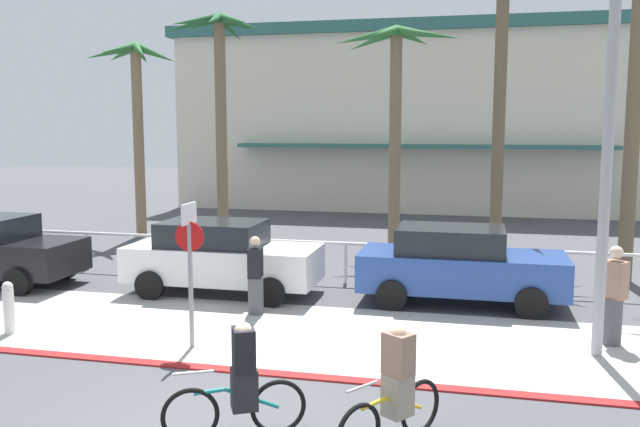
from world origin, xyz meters
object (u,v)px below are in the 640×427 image
Objects in this scene: streetlight_curb at (613,100)px; palm_tree_2 at (219,67)px; palm_tree_4 at (503,8)px; pedestrian_1 at (614,299)px; cyclist_yellow_1 at (395,389)px; pedestrian_0 at (256,279)px; car_blue_2 at (459,265)px; car_white_1 at (221,257)px; palm_tree_1 at (136,92)px; bollard_0 at (9,307)px; stop_sign_bike_lane at (190,254)px; cyclist_teal_0 at (240,383)px; palm_tree_3 at (395,81)px.

streetlight_curb is 1.01× the size of palm_tree_2.
palm_tree_4 is 10.47m from pedestrian_1.
cyclist_yellow_1 is 0.93× the size of pedestrian_0.
car_blue_2 is at bearing -36.93° from palm_tree_2.
palm_tree_2 is 8.23m from car_white_1.
palm_tree_4 is at bearing -3.77° from palm_tree_1.
car_blue_2 reaches higher than bollard_0.
car_blue_2 is at bearing 42.61° from stop_sign_bike_lane.
streetlight_curb reaches higher than car_blue_2.
palm_tree_1 is (-3.02, 10.75, 4.48)m from bollard_0.
palm_tree_2 is at bearing 112.38° from cyclist_teal_0.
palm_tree_3 is 3.81× the size of pedestrian_1.
palm_tree_4 is (8.70, -0.03, 1.50)m from palm_tree_2.
palm_tree_2 is 1.09× the size of palm_tree_3.
palm_tree_2 reaches higher than palm_tree_3.
bollard_0 is at bearing -153.03° from car_blue_2.
cyclist_teal_0 is 1.08× the size of cyclist_yellow_1.
bollard_0 is 0.61× the size of cyclist_teal_0.
stop_sign_bike_lane is at bearing -76.23° from car_white_1.
stop_sign_bike_lane is at bearing 123.48° from cyclist_teal_0.
palm_tree_3 reaches higher than pedestrian_0.
palm_tree_3 is at bearing -178.78° from palm_tree_4.
palm_tree_1 is 4.09× the size of pedestrian_0.
stop_sign_bike_lane is 13.06m from palm_tree_1.
pedestrian_1 reaches higher than cyclist_yellow_1.
palm_tree_3 is 13.64m from cyclist_teal_0.
cyclist_yellow_1 is (3.89, -2.77, -0.98)m from stop_sign_bike_lane.
palm_tree_3 reaches higher than car_white_1.
car_blue_2 is 4.43m from pedestrian_0.
streetlight_curb is at bearing -63.09° from palm_tree_3.
palm_tree_4 reaches higher than pedestrian_1.
palm_tree_1 is 17.67m from cyclist_yellow_1.
palm_tree_2 is 4.88× the size of cyclist_yellow_1.
palm_tree_2 is 4.54× the size of pedestrian_0.
palm_tree_1 is at bearing 122.25° from cyclist_teal_0.
cyclist_teal_0 is at bearing -73.37° from pedestrian_0.
palm_tree_2 is 4.14× the size of pedestrian_1.
stop_sign_bike_lane is 0.58× the size of car_blue_2.
palm_tree_2 is at bearing 111.39° from car_white_1.
cyclist_yellow_1 is at bearing -60.38° from palm_tree_2.
palm_tree_4 reaches higher than car_white_1.
cyclist_teal_0 is (-3.36, -12.94, -6.52)m from palm_tree_4.
palm_tree_4 is at bearing 61.69° from stop_sign_bike_lane.
palm_tree_1 is at bearing 176.23° from palm_tree_4.
cyclist_yellow_1 is 0.85× the size of pedestrian_1.
palm_tree_2 reaches higher than cyclist_teal_0.
car_blue_2 is 2.89× the size of cyclist_yellow_1.
car_blue_2 is 2.45× the size of pedestrian_1.
cyclist_teal_0 is at bearing -56.52° from stop_sign_bike_lane.
pedestrian_1 is (2.74, -2.27, -0.03)m from car_blue_2.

